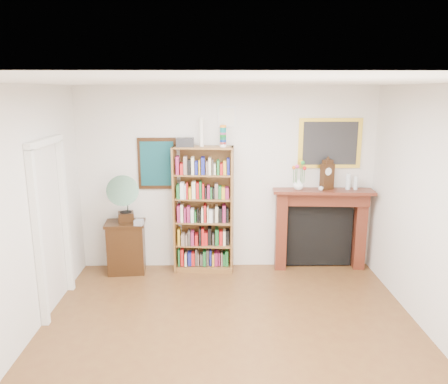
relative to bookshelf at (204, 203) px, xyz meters
name	(u,v)px	position (x,y,z in m)	size (l,w,h in m)	color
room	(233,231)	(0.35, -2.32, 0.32)	(4.51, 5.01, 2.81)	brown
door_casing	(51,212)	(-1.85, -1.12, 0.18)	(0.08, 1.02, 2.17)	white
teal_poster	(157,164)	(-0.70, 0.16, 0.57)	(0.58, 0.04, 0.78)	black
small_picture	(227,116)	(0.35, 0.16, 1.27)	(0.26, 0.04, 0.30)	white
gilt_painting	(330,143)	(1.90, 0.16, 0.87)	(0.95, 0.04, 0.75)	yellow
bookshelf	(204,203)	(0.00, 0.00, 0.00)	(0.92, 0.40, 2.22)	brown
side_cabinet	(126,247)	(-1.18, -0.05, -0.68)	(0.58, 0.43, 0.80)	black
fireplace	(321,221)	(1.80, 0.07, -0.32)	(1.52, 0.46, 1.27)	#4F1E12
gramophone	(123,196)	(-1.17, -0.14, 0.14)	(0.57, 0.65, 0.75)	black
cd_stack	(139,222)	(-0.95, -0.21, -0.24)	(0.12, 0.12, 0.08)	#ADAFBA
mantel_clock	(327,175)	(1.85, 0.04, 0.41)	(0.22, 0.18, 0.45)	black
flower_vase	(299,184)	(1.42, 0.01, 0.28)	(0.16, 0.16, 0.17)	white
teacup	(321,189)	(1.75, -0.04, 0.22)	(0.08, 0.08, 0.06)	silver
bottle_left	(348,182)	(2.18, 0.03, 0.31)	(0.07, 0.07, 0.24)	silver
bottle_right	(356,183)	(2.29, 0.02, 0.29)	(0.06, 0.06, 0.20)	silver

